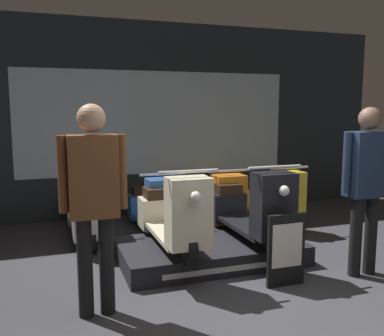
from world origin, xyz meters
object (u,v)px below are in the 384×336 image
scooter_display_left (173,215)px  scooter_backrow_2 (214,203)px  scooter_display_right (249,209)px  scooter_backrow_3 (269,199)px  scooter_backrow_1 (153,208)px  person_left_browsing (94,193)px  person_right_browsing (367,177)px  scooter_backrow_0 (86,213)px  price_sign_board (286,250)px

scooter_display_left → scooter_backrow_2: 1.73m
scooter_display_right → scooter_backrow_3: bearing=53.2°
scooter_display_left → scooter_backrow_1: bearing=85.5°
person_left_browsing → scooter_backrow_1: bearing=64.8°
scooter_display_left → person_right_browsing: size_ratio=0.94×
scooter_display_right → scooter_backrow_0: (-1.78, 1.37, -0.23)m
scooter_backrow_2 → price_sign_board: (-0.11, -2.23, 0.00)m
scooter_backrow_1 → person_right_browsing: person_right_browsing is taller
scooter_backrow_0 → scooter_backrow_2: bearing=0.0°
scooter_backrow_3 → person_left_browsing: size_ratio=0.92×
scooter_backrow_0 → scooter_backrow_3: (2.81, 0.00, 0.00)m
scooter_display_left → price_sign_board: size_ratio=2.27×
scooter_backrow_2 → person_left_browsing: (-1.99, -2.24, 0.71)m
scooter_backrow_1 → scooter_backrow_2: same height
scooter_display_right → scooter_backrow_3: scooter_display_right is taller
price_sign_board → scooter_backrow_2: bearing=87.3°
scooter_backrow_1 → scooter_display_left: bearing=-94.5°
scooter_display_left → scooter_backrow_0: bearing=121.2°
scooter_backrow_2 → person_right_browsing: bearing=-69.5°
scooter_backrow_2 → person_right_browsing: (0.84, -2.24, 0.70)m
person_left_browsing → scooter_display_left: bearing=42.6°
scooter_display_right → price_sign_board: bearing=-91.1°
scooter_backrow_1 → scooter_backrow_2: bearing=0.0°
price_sign_board → scooter_backrow_3: bearing=65.0°
scooter_backrow_0 → person_right_browsing: (2.71, -2.24, 0.70)m
scooter_backrow_2 → scooter_backrow_3: bearing=0.0°
scooter_backrow_3 → price_sign_board: size_ratio=2.27×
scooter_display_left → person_right_browsing: 2.12m
scooter_backrow_1 → person_left_browsing: bearing=-115.2°
person_right_browsing → scooter_display_right: bearing=136.8°
scooter_backrow_1 → person_left_browsing: person_left_browsing is taller
scooter_backrow_0 → scooter_backrow_1: bearing=0.0°
scooter_backrow_2 → person_right_browsing: person_right_browsing is taller
scooter_display_left → price_sign_board: 1.29m
scooter_display_right → price_sign_board: scooter_display_right is taller
scooter_backrow_0 → person_right_browsing: bearing=-39.6°
scooter_backrow_1 → person_right_browsing: 2.94m
price_sign_board → scooter_display_right: bearing=88.9°
scooter_display_left → scooter_backrow_2: bearing=52.7°
person_right_browsing → scooter_backrow_2: bearing=110.5°
scooter_backrow_2 → person_left_browsing: 3.08m
scooter_backrow_2 → person_right_browsing: size_ratio=0.94×
scooter_backrow_1 → price_sign_board: scooter_backrow_1 is taller
scooter_backrow_1 → person_right_browsing: (1.77, -2.24, 0.70)m
scooter_backrow_3 → person_right_browsing: person_right_browsing is taller
scooter_display_left → price_sign_board: bearing=-42.8°
scooter_backrow_2 → scooter_backrow_0: bearing=180.0°
scooter_backrow_0 → scooter_display_left: bearing=-58.8°
scooter_backrow_0 → price_sign_board: size_ratio=2.27×
scooter_backrow_3 → person_left_browsing: 3.75m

